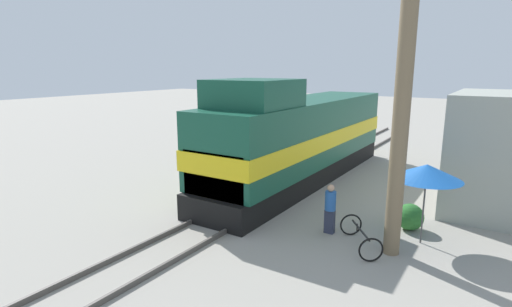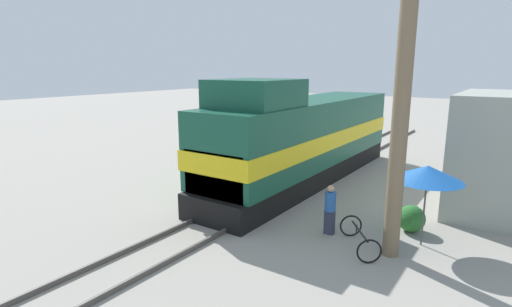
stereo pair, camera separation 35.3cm
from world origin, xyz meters
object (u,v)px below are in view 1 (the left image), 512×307
Objects in this scene: utility_pole at (407,38)px; bicycle at (360,236)px; vendor_umbrella at (427,172)px; billboard_sign at (509,132)px; locomotive at (299,139)px; person_bystander at (330,207)px.

bicycle is at bearing -170.11° from utility_pole.
billboard_sign is at bearing 61.18° from vendor_umbrella.
locomotive reaches higher than billboard_sign.
utility_pole is at bearing -42.60° from locomotive.
vendor_umbrella is 0.59× the size of billboard_sign.
utility_pole is 5.83m from billboard_sign.
utility_pole reaches higher than billboard_sign.
utility_pole reaches higher than person_bystander.
locomotive reaches higher than vendor_umbrella.
locomotive is 7.12m from vendor_umbrella.
person_bystander is 1.35m from bicycle.
utility_pole is (5.42, -4.98, 3.83)m from locomotive.
billboard_sign is at bearing -161.97° from bicycle.
person_bystander is at bearing 169.76° from utility_pole.
locomotive is at bearing 137.40° from utility_pole.
locomotive is 7.06m from bicycle.
utility_pole is 2.85× the size of billboard_sign.
bicycle is (4.57, -5.13, -1.62)m from locomotive.
locomotive is at bearing 126.55° from person_bystander.
vendor_umbrella is at bearing -118.82° from billboard_sign.
person_bystander is (-4.42, -4.15, -2.18)m from billboard_sign.
bicycle is at bearing -23.87° from person_bystander.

